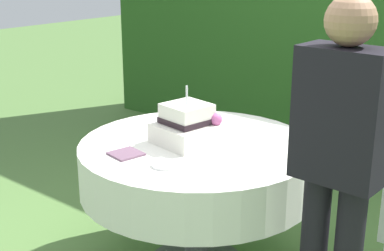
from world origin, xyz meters
TOP-DOWN VIEW (x-y plane):
  - cake_table at (0.00, 0.00)m, footprint 1.29×1.29m
  - wedding_cake at (-0.04, -0.03)m, footprint 0.35×0.35m
  - serving_plate_near at (-0.42, 0.17)m, footprint 0.15×0.15m
  - serving_plate_far at (0.09, -0.35)m, footprint 0.14×0.14m
  - napkin_stack at (-0.17, -0.37)m, footprint 0.17×0.17m
  - standing_person at (0.89, -0.19)m, footprint 0.37×0.21m

SIDE VIEW (x-z plane):
  - cake_table at x=0.00m, z-range 0.24..1.00m
  - napkin_stack at x=-0.17m, z-range 0.76..0.77m
  - serving_plate_near at x=-0.42m, z-range 0.76..0.77m
  - serving_plate_far at x=0.09m, z-range 0.76..0.77m
  - wedding_cake at x=-0.04m, z-range 0.70..1.01m
  - standing_person at x=0.89m, z-range 0.13..1.73m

